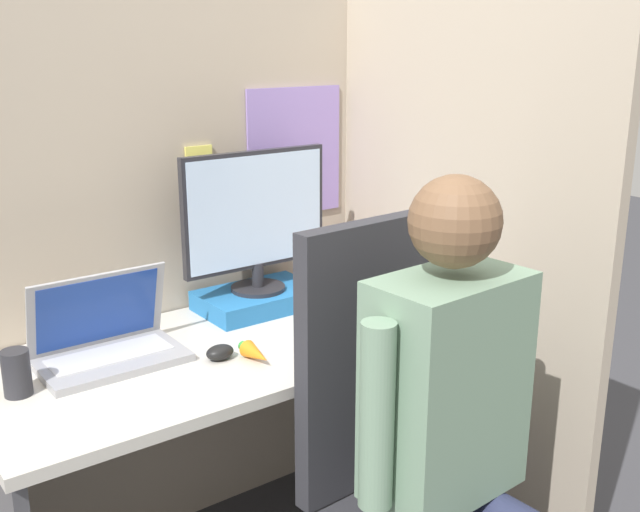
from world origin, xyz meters
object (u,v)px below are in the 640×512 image
object	(u,v)px
laptop	(108,344)
office_chair	(407,468)
coffee_mug	(344,278)
pen_cup	(17,373)
paper_box	(258,299)
carrot_toy	(257,353)
stapler	(375,289)
monitor	(256,216)
person	(463,430)

from	to	relation	value
laptop	office_chair	distance (m)	0.80
coffee_mug	pen_cup	world-z (taller)	pen_cup
paper_box	coffee_mug	world-z (taller)	coffee_mug
carrot_toy	office_chair	size ratio (longest dim) A/B	0.11
paper_box	pen_cup	world-z (taller)	pen_cup
coffee_mug	laptop	bearing A→B (deg)	-174.72
stapler	office_chair	world-z (taller)	office_chair
stapler	laptop	bearing A→B (deg)	178.04
coffee_mug	monitor	bearing A→B (deg)	174.05
monitor	laptop	bearing A→B (deg)	-168.11
office_chair	person	bearing A→B (deg)	-93.00
person	office_chair	bearing A→B (deg)	87.00
office_chair	coffee_mug	distance (m)	0.80
laptop	coffee_mug	world-z (taller)	laptop
office_chair	paper_box	bearing A→B (deg)	86.67
stapler	person	size ratio (longest dim) A/B	0.10
paper_box	pen_cup	bearing A→B (deg)	-167.77
paper_box	carrot_toy	world-z (taller)	paper_box
pen_cup	paper_box	bearing A→B (deg)	12.23
stapler	pen_cup	size ratio (longest dim) A/B	1.16
monitor	person	xyz separation A→B (m)	(-0.05, -0.89, -0.29)
stapler	person	bearing A→B (deg)	-118.12
monitor	stapler	world-z (taller)	monitor
carrot_toy	pen_cup	size ratio (longest dim) A/B	1.09
person	pen_cup	distance (m)	1.01
carrot_toy	person	world-z (taller)	person
monitor	office_chair	bearing A→B (deg)	-93.32
stapler	person	xyz separation A→B (m)	(-0.40, -0.75, -0.03)
paper_box	carrot_toy	size ratio (longest dim) A/B	2.98
carrot_toy	coffee_mug	xyz separation A→B (m)	(0.52, 0.31, 0.02)
coffee_mug	office_chair	bearing A→B (deg)	-117.10
paper_box	laptop	world-z (taller)	laptop
monitor	office_chair	world-z (taller)	monitor
monitor	carrot_toy	distance (m)	0.48
office_chair	person	distance (m)	0.25
monitor	laptop	xyz separation A→B (m)	(-0.51, -0.11, -0.24)
paper_box	monitor	size ratio (longest dim) A/B	0.75
coffee_mug	paper_box	bearing A→B (deg)	174.57
coffee_mug	carrot_toy	bearing A→B (deg)	-149.64
paper_box	laptop	bearing A→B (deg)	-168.41
carrot_toy	coffee_mug	bearing A→B (deg)	30.36
paper_box	stapler	bearing A→B (deg)	-21.03
laptop	carrot_toy	xyz separation A→B (m)	(0.30, -0.23, -0.02)
monitor	person	distance (m)	0.94
coffee_mug	stapler	bearing A→B (deg)	-67.95
carrot_toy	coffee_mug	world-z (taller)	coffee_mug
monitor	coffee_mug	distance (m)	0.39
carrot_toy	pen_cup	world-z (taller)	pen_cup
paper_box	carrot_toy	bearing A→B (deg)	-122.44
monitor	paper_box	bearing A→B (deg)	-90.00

